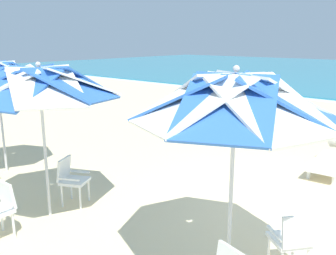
% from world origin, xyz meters
% --- Properties ---
extents(ground_plane, '(80.00, 80.00, 0.00)m').
position_xyz_m(ground_plane, '(0.00, 0.00, 0.00)').
color(ground_plane, beige).
extents(beach_umbrella_0, '(2.46, 2.46, 2.65)m').
position_xyz_m(beach_umbrella_0, '(0.38, -2.49, 2.26)').
color(beach_umbrella_0, silver).
rests_on(beach_umbrella_0, ground).
extents(plastic_chair_0, '(0.63, 0.63, 0.87)m').
position_xyz_m(plastic_chair_0, '(0.98, -1.98, 0.50)').
color(plastic_chair_0, white).
rests_on(plastic_chair_0, ground).
extents(beach_umbrella_1, '(2.56, 2.56, 2.59)m').
position_xyz_m(beach_umbrella_1, '(-2.79, -3.07, 2.24)').
color(beach_umbrella_1, silver).
rests_on(beach_umbrella_1, ground).
extents(plastic_chair_3, '(0.61, 0.60, 0.87)m').
position_xyz_m(plastic_chair_3, '(-2.88, -2.55, 0.50)').
color(plastic_chair_3, white).
rests_on(plastic_chair_3, ground).
extents(sun_lounger_1, '(0.77, 2.18, 0.62)m').
position_xyz_m(sun_lounger_1, '(0.13, 2.36, 0.28)').
color(sun_lounger_1, white).
rests_on(sun_lounger_1, ground).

